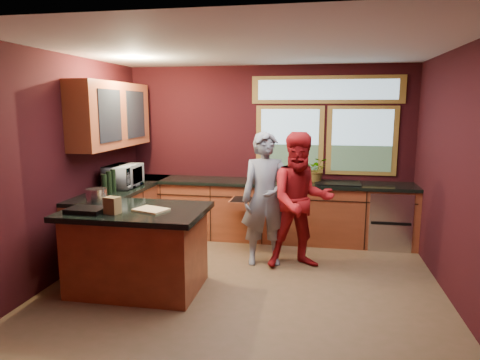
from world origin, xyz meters
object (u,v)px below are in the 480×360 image
(person_grey, at_px, (266,199))
(stock_pot, at_px, (97,196))
(cutting_board, at_px, (151,210))
(island, at_px, (137,249))
(person_red, at_px, (301,201))

(person_grey, xyz_separation_m, stock_pot, (-1.88, -0.92, 0.16))
(person_grey, xyz_separation_m, cutting_board, (-1.13, -1.12, 0.08))
(island, xyz_separation_m, cutting_board, (0.20, -0.05, 0.48))
(person_red, bearing_deg, island, -166.23)
(stock_pot, bearing_deg, island, -15.26)
(cutting_board, bearing_deg, person_grey, 44.63)
(person_red, bearing_deg, stock_pot, -175.55)
(person_red, distance_m, stock_pot, 2.50)
(cutting_board, relative_size, stock_pot, 1.46)
(island, height_order, person_grey, person_grey)
(stock_pot, bearing_deg, cutting_board, -14.93)
(island, bearing_deg, stock_pot, 164.74)
(island, bearing_deg, person_red, 29.95)
(person_grey, height_order, person_red, person_red)
(island, distance_m, person_grey, 1.75)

